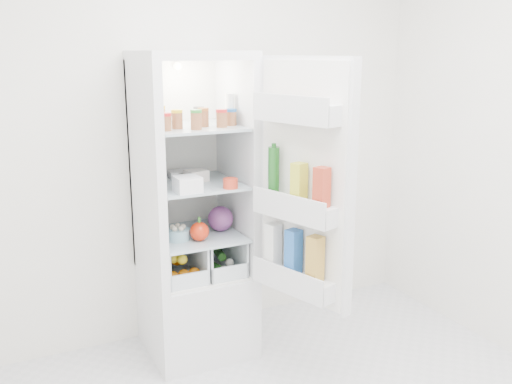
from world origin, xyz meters
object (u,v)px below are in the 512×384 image
refrigerator (192,244)px  mushroom_bowl (178,234)px  fridge_door (302,190)px  red_cabbage (220,219)px

refrigerator → mushroom_bowl: (-0.13, -0.12, 0.11)m
mushroom_bowl → fridge_door: 0.79m
red_cabbage → mushroom_bowl: 0.29m
refrigerator → mushroom_bowl: bearing=-136.3°
refrigerator → fridge_door: bearing=-58.0°
refrigerator → fridge_door: (0.39, -0.62, 0.43)m
refrigerator → mushroom_bowl: refrigerator is taller
mushroom_bowl → red_cabbage: bearing=9.8°
refrigerator → red_cabbage: bearing=-25.4°
refrigerator → red_cabbage: 0.23m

